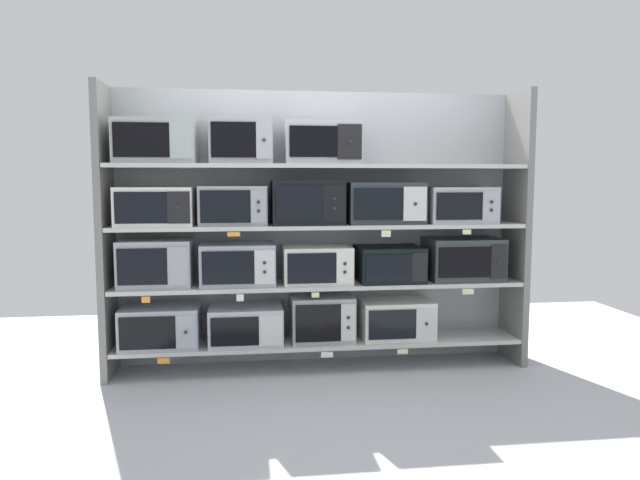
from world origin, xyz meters
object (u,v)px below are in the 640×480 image
object	(u,v)px
microwave_1	(246,324)
microwave_3	(396,319)
microwave_6	(317,264)
microwave_4	(156,263)
microwave_5	(238,264)
microwave_8	(463,259)
microwave_14	(156,142)
microwave_15	(241,141)
microwave_2	(322,318)
microwave_11	(307,202)
microwave_12	(384,203)
microwave_7	(389,264)
microwave_16	(322,143)
microwave_9	(156,206)
microwave_0	(161,326)
microwave_10	(233,205)
microwave_13	(458,205)

from	to	relation	value
microwave_1	microwave_3	xyz separation A→B (m)	(1.15, -0.00, 0.01)
microwave_3	microwave_6	distance (m)	0.75
microwave_4	microwave_5	bearing A→B (deg)	-0.01
microwave_8	microwave_14	size ratio (longest dim) A/B	0.99
microwave_5	microwave_15	bearing A→B (deg)	0.17
microwave_2	microwave_6	size ratio (longest dim) A/B	0.93
microwave_4	microwave_11	distance (m)	1.18
microwave_1	microwave_12	bearing A→B (deg)	-0.00
microwave_3	microwave_14	bearing A→B (deg)	180.00
microwave_3	microwave_4	size ratio (longest dim) A/B	1.07
microwave_7	microwave_15	bearing A→B (deg)	-180.00
microwave_3	microwave_16	distance (m)	1.45
microwave_1	microwave_9	bearing A→B (deg)	-179.98
microwave_1	microwave_15	xyz separation A→B (m)	(-0.02, -0.00, 1.35)
microwave_2	microwave_0	bearing A→B (deg)	179.99
microwave_14	microwave_15	xyz separation A→B (m)	(0.60, -0.00, 0.01)
microwave_8	microwave_10	world-z (taller)	microwave_10
microwave_2	microwave_9	distance (m)	1.47
microwave_0	microwave_8	world-z (taller)	microwave_8
microwave_6	microwave_9	size ratio (longest dim) A/B	0.95
microwave_7	microwave_5	bearing A→B (deg)	-179.99
microwave_3	microwave_9	world-z (taller)	microwave_9
microwave_11	microwave_1	bearing A→B (deg)	179.97
microwave_7	microwave_8	size ratio (longest dim) A/B	0.87
microwave_2	microwave_16	world-z (taller)	microwave_16
microwave_4	microwave_15	xyz separation A→B (m)	(0.62, -0.00, 0.87)
microwave_0	microwave_9	xyz separation A→B (m)	(-0.01, 0.00, 0.87)
microwave_3	microwave_8	world-z (taller)	microwave_8
microwave_8	microwave_12	bearing A→B (deg)	-179.99
microwave_9	microwave_16	bearing A→B (deg)	0.01
microwave_14	microwave_16	size ratio (longest dim) A/B	1.02
microwave_10	microwave_14	world-z (taller)	microwave_14
microwave_1	microwave_13	size ratio (longest dim) A/B	1.06
microwave_1	microwave_15	bearing A→B (deg)	-179.70
microwave_2	microwave_14	xyz separation A→B (m)	(-1.19, 0.00, 1.31)
microwave_12	microwave_16	xyz separation A→B (m)	(-0.47, 0.00, 0.44)
microwave_5	microwave_7	bearing A→B (deg)	0.01
microwave_0	microwave_8	distance (m)	2.33
microwave_11	microwave_12	bearing A→B (deg)	0.02
microwave_7	microwave_6	bearing A→B (deg)	-179.97
microwave_6	microwave_12	world-z (taller)	microwave_12
microwave_15	microwave_5	bearing A→B (deg)	-179.83
microwave_14	microwave_13	bearing A→B (deg)	0.00
microwave_6	microwave_16	world-z (taller)	microwave_16
microwave_2	microwave_9	world-z (taller)	microwave_9
microwave_1	microwave_6	size ratio (longest dim) A/B	1.07
microwave_1	microwave_10	size ratio (longest dim) A/B	1.11
microwave_4	microwave_11	xyz separation A→B (m)	(1.10, -0.00, 0.43)
microwave_0	microwave_11	world-z (taller)	microwave_11
microwave_0	microwave_1	distance (m)	0.62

